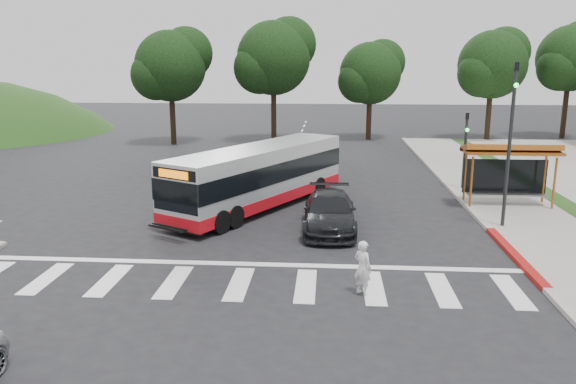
{
  "coord_description": "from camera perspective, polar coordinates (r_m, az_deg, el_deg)",
  "views": [
    {
      "loc": [
        2.62,
        -20.63,
        6.5
      ],
      "look_at": [
        1.07,
        0.43,
        1.6
      ],
      "focal_mm": 35.0,
      "sensor_mm": 36.0,
      "label": 1
    }
  ],
  "objects": [
    {
      "name": "traffic_signal_ne_tall",
      "position": [
        23.35,
        21.68,
        5.7
      ],
      "size": [
        0.18,
        0.37,
        6.5
      ],
      "color": "black",
      "rests_on": "ground"
    },
    {
      "name": "traffic_signal_ne_short",
      "position": [
        30.22,
        17.59,
        4.8
      ],
      "size": [
        0.18,
        0.37,
        4.0
      ],
      "color": "black",
      "rests_on": "ground"
    },
    {
      "name": "tree_north_c",
      "position": [
        46.42,
        -11.75,
        12.54
      ],
      "size": [
        6.16,
        5.74,
        9.3
      ],
      "color": "black",
      "rests_on": "ground"
    },
    {
      "name": "dark_sedan",
      "position": [
        22.24,
        4.24,
        -2.03
      ],
      "size": [
        2.09,
        5.01,
        1.45
      ],
      "primitive_type": "imported",
      "rotation": [
        0.0,
        0.0,
        0.01
      ],
      "color": "black",
      "rests_on": "ground"
    },
    {
      "name": "sidewalk_east",
      "position": [
        30.52,
        20.04,
        0.08
      ],
      "size": [
        4.0,
        40.0,
        0.12
      ],
      "primitive_type": "cube",
      "color": "gray",
      "rests_on": "ground"
    },
    {
      "name": "tree_ne_b",
      "position": [
        54.67,
        26.83,
        12.14
      ],
      "size": [
        6.16,
        5.74,
        10.02
      ],
      "color": "black",
      "rests_on": "ground"
    },
    {
      "name": "crosswalk_ladder",
      "position": [
        17.13,
        -4.98,
        -9.27
      ],
      "size": [
        18.0,
        2.6,
        0.01
      ],
      "primitive_type": "cube",
      "color": "silver",
      "rests_on": "ground"
    },
    {
      "name": "tree_north_b",
      "position": [
        48.82,
        8.44,
        11.94
      ],
      "size": [
        5.72,
        5.33,
        8.43
      ],
      "color": "black",
      "rests_on": "ground"
    },
    {
      "name": "tree_north_a",
      "position": [
        46.92,
        -1.38,
        13.57
      ],
      "size": [
        6.6,
        6.15,
        10.17
      ],
      "color": "black",
      "rests_on": "ground"
    },
    {
      "name": "transit_bus",
      "position": [
        25.46,
        -2.9,
        1.48
      ],
      "size": [
        7.26,
        10.61,
        2.8
      ],
      "primitive_type": null,
      "rotation": [
        0.0,
        0.0,
        -0.5
      ],
      "color": "#B2B4B6",
      "rests_on": "ground"
    },
    {
      "name": "curb_east_red",
      "position": [
        20.71,
        22.04,
        -6.0
      ],
      "size": [
        0.32,
        6.0,
        0.15
      ],
      "primitive_type": "cube",
      "color": "maroon",
      "rests_on": "ground"
    },
    {
      "name": "curb_east",
      "position": [
        30.03,
        16.37,
        0.17
      ],
      "size": [
        0.3,
        40.0,
        0.15
      ],
      "primitive_type": "cube",
      "color": "#9E9991",
      "rests_on": "ground"
    },
    {
      "name": "tree_ne_a",
      "position": [
        50.52,
        20.13,
        12.16
      ],
      "size": [
        6.16,
        5.74,
        9.3
      ],
      "color": "black",
      "rests_on": "parking_lot"
    },
    {
      "name": "pedestrian",
      "position": [
        16.19,
        7.6,
        -7.65
      ],
      "size": [
        0.69,
        0.68,
        1.61
      ],
      "primitive_type": "imported",
      "rotation": [
        0.0,
        0.0,
        2.41
      ],
      "color": "silver",
      "rests_on": "ground"
    },
    {
      "name": "ground",
      "position": [
        21.79,
        -2.9,
        -4.31
      ],
      "size": [
        140.0,
        140.0,
        0.0
      ],
      "primitive_type": "plane",
      "color": "black",
      "rests_on": "ground"
    },
    {
      "name": "bus_shelter",
      "position": [
        27.32,
        21.61,
        3.41
      ],
      "size": [
        4.2,
        1.6,
        2.86
      ],
      "color": "#9C511A",
      "rests_on": "sidewalk_east"
    }
  ]
}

